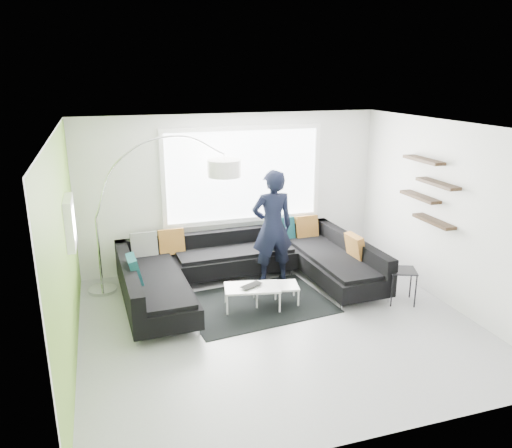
{
  "coord_description": "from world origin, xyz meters",
  "views": [
    {
      "loc": [
        -2.25,
        -6.07,
        3.47
      ],
      "look_at": [
        -0.05,
        0.9,
        1.25
      ],
      "focal_mm": 35.0,
      "sensor_mm": 36.0,
      "label": 1
    }
  ],
  "objects_px": {
    "person": "(272,227)",
    "sectional_sofa": "(248,270)",
    "coffee_table": "(264,295)",
    "laptop": "(254,287)",
    "arc_lamp": "(96,218)",
    "side_table": "(401,286)"
  },
  "relations": [
    {
      "from": "side_table",
      "to": "person",
      "type": "height_order",
      "value": "person"
    },
    {
      "from": "sectional_sofa",
      "to": "coffee_table",
      "type": "height_order",
      "value": "sectional_sofa"
    },
    {
      "from": "coffee_table",
      "to": "person",
      "type": "height_order",
      "value": "person"
    },
    {
      "from": "laptop",
      "to": "coffee_table",
      "type": "bearing_deg",
      "value": -6.2
    },
    {
      "from": "coffee_table",
      "to": "person",
      "type": "relative_size",
      "value": 0.55
    },
    {
      "from": "coffee_table",
      "to": "arc_lamp",
      "type": "xyz_separation_m",
      "value": [
        -2.39,
        1.3,
        1.09
      ]
    },
    {
      "from": "sectional_sofa",
      "to": "coffee_table",
      "type": "distance_m",
      "value": 0.6
    },
    {
      "from": "coffee_table",
      "to": "laptop",
      "type": "distance_m",
      "value": 0.28
    },
    {
      "from": "arc_lamp",
      "to": "laptop",
      "type": "xyz_separation_m",
      "value": [
        2.2,
        -1.37,
        -0.9
      ]
    },
    {
      "from": "coffee_table",
      "to": "side_table",
      "type": "relative_size",
      "value": 1.98
    },
    {
      "from": "coffee_table",
      "to": "arc_lamp",
      "type": "distance_m",
      "value": 2.93
    },
    {
      "from": "coffee_table",
      "to": "arc_lamp",
      "type": "relative_size",
      "value": 0.42
    },
    {
      "from": "person",
      "to": "arc_lamp",
      "type": "bearing_deg",
      "value": -7.72
    },
    {
      "from": "sectional_sofa",
      "to": "arc_lamp",
      "type": "bearing_deg",
      "value": 159.85
    },
    {
      "from": "arc_lamp",
      "to": "person",
      "type": "height_order",
      "value": "arc_lamp"
    },
    {
      "from": "sectional_sofa",
      "to": "side_table",
      "type": "bearing_deg",
      "value": -28.92
    },
    {
      "from": "coffee_table",
      "to": "sectional_sofa",
      "type": "bearing_deg",
      "value": 110.06
    },
    {
      "from": "sectional_sofa",
      "to": "laptop",
      "type": "xyz_separation_m",
      "value": [
        -0.1,
        -0.63,
        -0.01
      ]
    },
    {
      "from": "person",
      "to": "sectional_sofa",
      "type": "bearing_deg",
      "value": 32.06
    },
    {
      "from": "arc_lamp",
      "to": "sectional_sofa",
      "type": "bearing_deg",
      "value": -8.21
    },
    {
      "from": "arc_lamp",
      "to": "side_table",
      "type": "bearing_deg",
      "value": -12.61
    },
    {
      "from": "sectional_sofa",
      "to": "side_table",
      "type": "xyz_separation_m",
      "value": [
        2.18,
        -1.09,
        -0.11
      ]
    }
  ]
}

